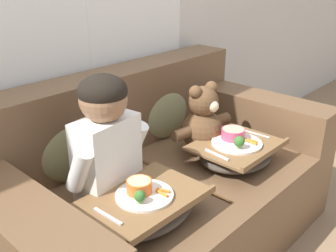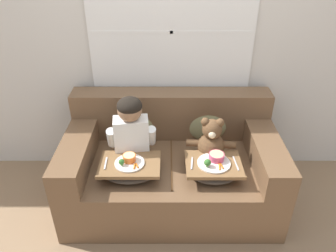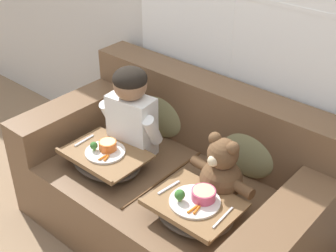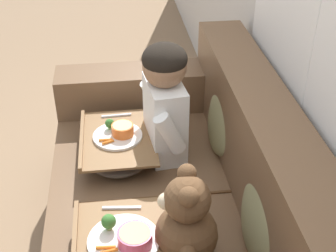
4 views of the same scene
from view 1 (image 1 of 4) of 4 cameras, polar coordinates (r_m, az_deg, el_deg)
name	(u,v)px [view 1 (image 1 of 4)]	position (r m, az deg, el deg)	size (l,w,h in m)	color
ground_plane	(165,244)	(2.14, -0.41, -16.78)	(14.00, 14.00, 0.00)	#8E7051
couch	(156,188)	(1.99, -1.76, -8.99)	(1.71, 0.98, 0.85)	brown
throw_pillow_behind_child	(69,141)	(1.84, -14.24, -2.09)	(0.38, 0.18, 0.39)	#898456
throw_pillow_behind_teddy	(164,106)	(2.22, -0.61, 2.97)	(0.37, 0.18, 0.38)	#898456
child_figure	(106,134)	(1.59, -9.04, -1.15)	(0.40, 0.20, 0.54)	white
teddy_bear	(203,123)	(2.06, 5.11, 0.50)	(0.40, 0.28, 0.37)	brown
lap_tray_child	(145,206)	(1.56, -3.40, -11.53)	(0.46, 0.34, 0.16)	#473D33
lap_tray_teddy	(236,151)	(1.99, 9.85, -3.66)	(0.42, 0.35, 0.18)	#473D33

